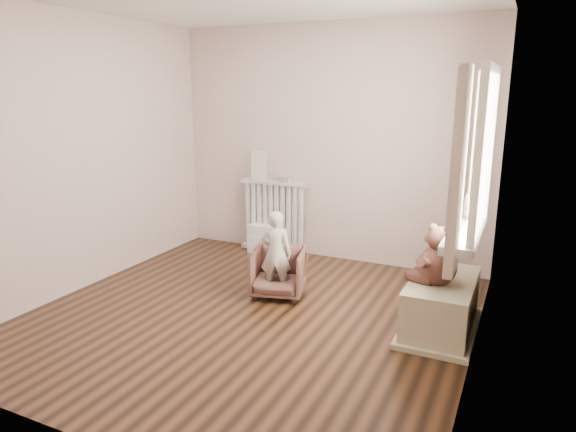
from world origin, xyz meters
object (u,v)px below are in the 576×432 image
at_px(plush_cat, 471,206).
at_px(radiator, 274,220).
at_px(armchair, 278,272).
at_px(teddy_bear, 439,254).
at_px(toy_vanity, 267,230).
at_px(toy_bench, 441,307).
at_px(child, 276,253).

bearing_deg(plush_cat, radiator, 160.60).
bearing_deg(armchair, teddy_bear, -22.57).
xyz_separation_m(armchair, teddy_bear, (1.47, -0.20, 0.45)).
relative_size(toy_vanity, plush_cat, 2.67).
distance_m(teddy_bear, plush_cat, 0.49).
distance_m(radiator, armchair, 1.33).
relative_size(toy_vanity, toy_bench, 0.68).
relative_size(armchair, plush_cat, 2.10).
bearing_deg(toy_bench, child, 178.29).
bearing_deg(toy_bench, radiator, 149.67).
relative_size(toy_vanity, armchair, 1.27).
distance_m(armchair, toy_bench, 1.51).
distance_m(toy_bench, teddy_bear, 0.48).
bearing_deg(child, toy_bench, 163.54).
xyz_separation_m(armchair, toy_bench, (1.51, -0.10, -0.02)).
height_order(armchair, toy_bench, armchair).
distance_m(armchair, plush_cat, 1.82).
height_order(toy_bench, teddy_bear, teddy_bear).
relative_size(child, teddy_bear, 1.75).
bearing_deg(toy_vanity, radiator, 22.47).
height_order(radiator, toy_vanity, radiator).
distance_m(child, toy_bench, 1.52).
bearing_deg(teddy_bear, armchair, -171.85).
bearing_deg(radiator, teddy_bear, -32.84).
bearing_deg(teddy_bear, radiator, 163.13).
distance_m(child, plush_cat, 1.75).
xyz_separation_m(child, toy_bench, (1.51, -0.05, -0.22)).
xyz_separation_m(toy_vanity, armchair, (0.70, -1.13, -0.05)).
height_order(toy_vanity, child, child).
relative_size(radiator, toy_bench, 0.94).
relative_size(radiator, armchair, 1.75).
height_order(radiator, teddy_bear, teddy_bear).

